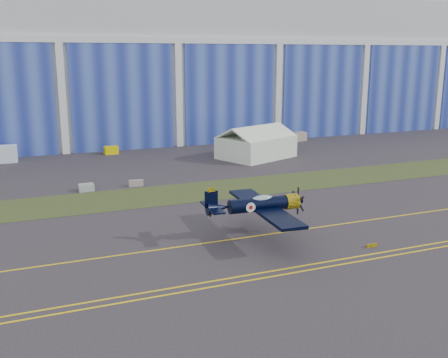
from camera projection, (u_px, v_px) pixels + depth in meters
name	position (u px, v px, depth m)	size (l,w,h in m)	color
ground	(117.00, 237.00, 52.71)	(260.00, 260.00, 0.00)	#342F34
grass_median	(96.00, 202.00, 65.33)	(260.00, 10.00, 0.02)	#475128
hangar	(51.00, 68.00, 113.96)	(220.00, 45.70, 30.00)	silver
taxiway_centreline	(128.00, 254.00, 48.20)	(200.00, 0.20, 0.02)	yellow
edge_line_near	(154.00, 297.00, 39.64)	(80.00, 0.20, 0.02)	yellow
edge_line_far	(151.00, 292.00, 40.54)	(80.00, 0.20, 0.02)	yellow
guard_board_right	(372.00, 245.00, 49.91)	(1.20, 0.15, 0.35)	yellow
warbird	(258.00, 205.00, 51.47)	(12.25, 14.48, 4.10)	black
tent	(256.00, 142.00, 92.70)	(14.97, 13.15, 5.78)	white
tug	(111.00, 150.00, 96.62)	(2.47, 1.54, 1.44)	#DBCE00
gse_box	(299.00, 137.00, 111.24)	(3.09, 1.65, 1.85)	tan
barrier_a	(86.00, 187.00, 71.00)	(2.00, 0.60, 0.90)	#9E9E93
barrier_b	(87.00, 188.00, 70.08)	(2.00, 0.60, 0.90)	#899C94
barrier_c	(136.00, 183.00, 72.91)	(2.00, 0.60, 0.90)	gray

